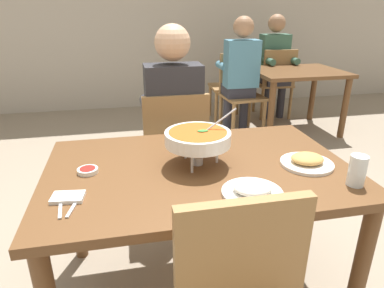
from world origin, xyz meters
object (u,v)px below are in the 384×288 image
chair_bg_left (240,89)px  chair_bg_right (235,81)px  drink_glass (357,172)px  patron_bg_left (240,70)px  appetizer_plate (307,161)px  dining_table_far (296,81)px  chair_bg_middle (276,80)px  curry_bowl (198,138)px  sauce_dish (88,170)px  rice_plate (252,190)px  chair_diner_main (174,148)px  patron_bg_middle (275,61)px  diner_main (173,113)px  dining_table_main (198,184)px

chair_bg_left → chair_bg_right: same height
drink_glass → patron_bg_left: (0.38, 2.52, -0.03)m
appetizer_plate → dining_table_far: appetizer_plate is taller
chair_bg_right → appetizer_plate: bearing=-102.2°
chair_bg_middle → curry_bowl: bearing=-121.3°
sauce_dish → chair_bg_left: (1.51, 2.30, -0.22)m
rice_plate → drink_glass: 0.44m
chair_bg_right → curry_bowl: bearing=-111.9°
chair_diner_main → sauce_dish: 0.89m
dining_table_far → patron_bg_middle: (-0.02, 0.58, 0.15)m
chair_diner_main → diner_main: 0.24m
rice_plate → appetizer_plate: (0.34, 0.20, 0.00)m
chair_bg_left → patron_bg_left: bearing=-112.3°
curry_bowl → patron_bg_middle: (1.64, 2.77, -0.10)m
dining_table_main → chair_bg_middle: chair_bg_middle is taller
chair_bg_left → sauce_dish: bearing=-123.3°
appetizer_plate → patron_bg_middle: (1.15, 2.88, 0.00)m
dining_table_main → curry_bowl: curry_bowl is taller
dining_table_main → diner_main: size_ratio=1.06×
diner_main → chair_bg_right: (1.11, 1.99, -0.24)m
curry_bowl → patron_bg_middle: 3.22m
rice_plate → patron_bg_left: (0.82, 2.51, 0.00)m
chair_bg_left → chair_bg_middle: size_ratio=1.00×
appetizer_plate → chair_bg_left: size_ratio=0.27×
dining_table_main → dining_table_far: (1.66, 2.21, -0.03)m
sauce_dish → chair_bg_right: (1.60, 2.73, -0.22)m
rice_plate → appetizer_plate: same height
dining_table_far → chair_bg_left: bearing=168.6°
appetizer_plate → sauce_dish: size_ratio=2.67×
dining_table_main → sauce_dish: (-0.49, 0.03, 0.11)m
chair_diner_main → sauce_dish: chair_diner_main is taller
chair_diner_main → drink_glass: chair_diner_main is taller
chair_bg_left → chair_bg_middle: bearing=32.0°
rice_plate → chair_bg_left: (0.87, 2.63, -0.23)m
dining_table_main → chair_diner_main: chair_diner_main is taller
chair_bg_middle → chair_diner_main: bearing=-129.6°
chair_bg_right → patron_bg_left: (-0.13, -0.54, 0.24)m
drink_glass → chair_bg_left: bearing=80.8°
dining_table_far → dining_table_main: bearing=-126.9°
rice_plate → dining_table_far: rice_plate is taller
sauce_dish → diner_main: bearing=56.1°
diner_main → chair_bg_middle: bearing=49.9°
dining_table_main → appetizer_plate: bearing=-10.5°
appetizer_plate → patron_bg_middle: 3.10m
dining_table_main → dining_table_far: bearing=53.1°
rice_plate → dining_table_far: bearing=58.9°
chair_bg_left → chair_diner_main: bearing=-122.5°
diner_main → drink_glass: diner_main is taller
diner_main → curry_bowl: 0.76m
chair_diner_main → patron_bg_left: size_ratio=0.69×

